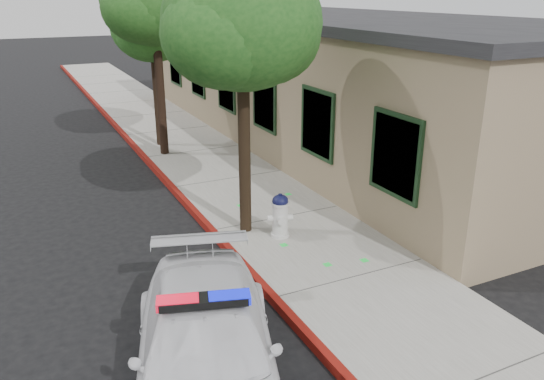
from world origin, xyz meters
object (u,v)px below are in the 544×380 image
(clapboard_building, at_px, (332,78))
(street_tree_mid, at_px, (154,5))
(street_tree_near, at_px, (243,29))
(street_tree_far, at_px, (153,30))
(police_car, at_px, (206,349))
(fire_hydrant, at_px, (280,215))

(clapboard_building, xyz_separation_m, street_tree_mid, (-5.98, 0.20, 2.46))
(clapboard_building, bearing_deg, street_tree_near, -133.54)
(street_tree_far, bearing_deg, police_car, -102.29)
(street_tree_mid, bearing_deg, police_car, -102.51)
(street_tree_near, bearing_deg, police_car, -119.55)
(street_tree_mid, distance_m, street_tree_far, 1.29)
(street_tree_mid, relative_size, street_tree_far, 1.21)
(clapboard_building, bearing_deg, street_tree_far, 168.07)
(fire_hydrant, distance_m, street_tree_far, 8.74)
(clapboard_building, xyz_separation_m, street_tree_far, (-5.80, 1.23, 1.69))
(police_car, relative_size, street_tree_far, 1.00)
(fire_hydrant, relative_size, street_tree_near, 0.17)
(police_car, distance_m, street_tree_near, 6.01)
(street_tree_near, distance_m, street_tree_far, 7.54)
(street_tree_mid, height_order, street_tree_far, street_tree_mid)
(street_tree_near, bearing_deg, clapboard_building, 46.46)
(street_tree_far, bearing_deg, street_tree_mid, -99.92)
(police_car, distance_m, street_tree_mid, 11.61)
(clapboard_building, distance_m, street_tree_far, 6.16)
(clapboard_building, height_order, fire_hydrant, clapboard_building)
(street_tree_mid, bearing_deg, fire_hydrant, -85.97)
(fire_hydrant, height_order, street_tree_near, street_tree_near)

